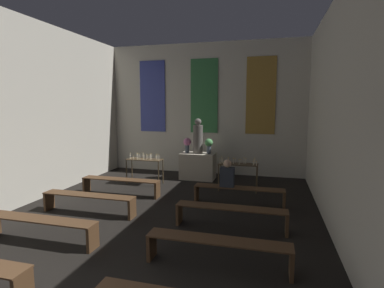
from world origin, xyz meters
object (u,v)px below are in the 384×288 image
(pew_back_left, at_px, (121,183))
(pew_back_right, at_px, (239,192))
(altar, at_px, (198,166))
(flower_vase_right, at_px, (209,144))
(pew_second_left, at_px, (40,225))
(pew_third_left, at_px, (89,199))
(statue, at_px, (198,137))
(pew_second_right, at_px, (217,246))
(candle_rack_left, at_px, (145,162))
(person_seated, at_px, (227,175))
(candle_rack_right, at_px, (238,167))
(pew_third_right, at_px, (231,213))
(flower_vase_left, at_px, (187,143))

(pew_back_left, xyz_separation_m, pew_back_right, (3.40, 0.00, 0.00))
(altar, xyz_separation_m, pew_back_left, (-1.70, -2.44, -0.10))
(flower_vase_right, distance_m, pew_second_left, 6.02)
(pew_third_left, distance_m, pew_back_right, 3.74)
(statue, height_order, pew_second_right, statue)
(candle_rack_left, bearing_deg, flower_vase_right, 30.14)
(pew_back_right, bearing_deg, candle_rack_left, 157.62)
(altar, bearing_deg, statue, 0.00)
(pew_second_left, relative_size, person_seated, 3.25)
(statue, xyz_separation_m, person_seated, (1.39, -2.44, -0.68))
(candle_rack_right, relative_size, person_seated, 1.65)
(pew_back_left, bearing_deg, pew_third_right, -24.73)
(altar, xyz_separation_m, pew_third_left, (-1.70, -4.01, -0.10))
(flower_vase_left, bearing_deg, pew_second_right, -69.46)
(altar, distance_m, pew_second_left, 5.83)
(flower_vase_left, xyz_separation_m, pew_second_left, (-1.31, -5.57, -0.89))
(candle_rack_left, relative_size, pew_back_left, 0.51)
(flower_vase_right, bearing_deg, statue, 180.00)
(pew_third_left, relative_size, pew_back_left, 1.00)
(candle_rack_left, bearing_deg, statue, 36.06)
(pew_second_left, bearing_deg, statue, 73.03)
(flower_vase_left, height_order, pew_second_left, flower_vase_left)
(pew_second_left, relative_size, pew_third_right, 1.00)
(pew_back_right, bearing_deg, flower_vase_right, 118.27)
(flower_vase_left, distance_m, pew_back_right, 3.33)
(flower_vase_right, bearing_deg, pew_second_left, -110.54)
(pew_third_right, bearing_deg, candle_rack_left, 138.10)
(flower_vase_right, distance_m, pew_second_right, 5.79)
(pew_back_right, bearing_deg, flower_vase_left, 130.55)
(flower_vase_right, distance_m, pew_back_left, 3.33)
(pew_back_left, distance_m, pew_back_right, 3.40)
(pew_third_right, height_order, pew_back_right, same)
(flower_vase_right, xyz_separation_m, pew_back_right, (1.31, -2.44, -0.89))
(flower_vase_left, height_order, person_seated, flower_vase_left)
(pew_third_left, bearing_deg, flower_vase_left, 71.86)
(candle_rack_right, distance_m, pew_second_left, 5.52)
(candle_rack_right, bearing_deg, pew_second_left, -125.90)
(flower_vase_left, height_order, flower_vase_right, same)
(altar, relative_size, pew_back_left, 0.51)
(pew_second_right, relative_size, pew_back_right, 1.00)
(pew_second_right, bearing_deg, pew_second_left, 180.00)
(candle_rack_right, relative_size, pew_third_left, 0.51)
(candle_rack_left, bearing_deg, pew_second_left, -92.23)
(pew_third_left, bearing_deg, pew_back_right, 24.73)
(candle_rack_left, height_order, pew_third_right, candle_rack_left)
(flower_vase_right, height_order, person_seated, flower_vase_right)
(candle_rack_left, xyz_separation_m, pew_back_left, (-0.17, -1.33, -0.36))
(statue, relative_size, candle_rack_left, 1.03)
(candle_rack_left, distance_m, pew_back_right, 3.51)
(pew_back_left, bearing_deg, candle_rack_left, 82.56)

